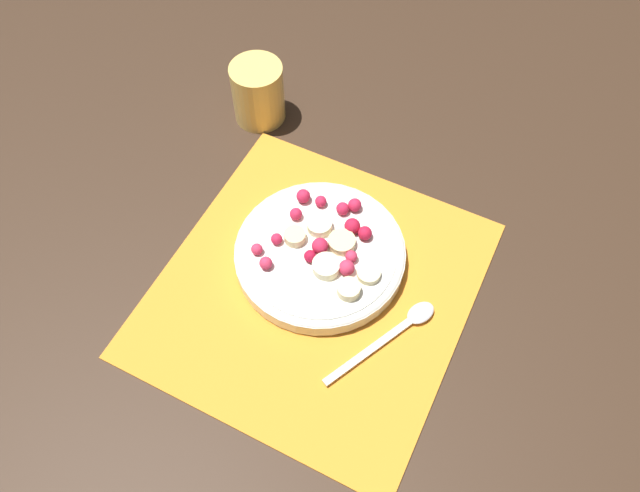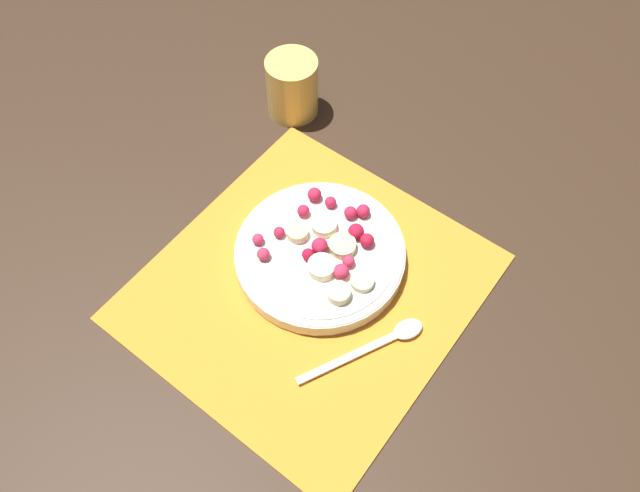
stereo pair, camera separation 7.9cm
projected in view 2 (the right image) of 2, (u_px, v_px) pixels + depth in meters
ground_plane at (309, 287)px, 0.80m from camera, size 3.00×3.00×0.00m
placemat at (309, 286)px, 0.80m from camera, size 0.40×0.38×0.01m
fruit_bowl at (321, 252)px, 0.80m from camera, size 0.22×0.22×0.04m
spoon at (385, 340)px, 0.75m from camera, size 0.16×0.09×0.01m
drinking_glass at (292, 87)px, 0.93m from camera, size 0.08×0.08×0.09m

